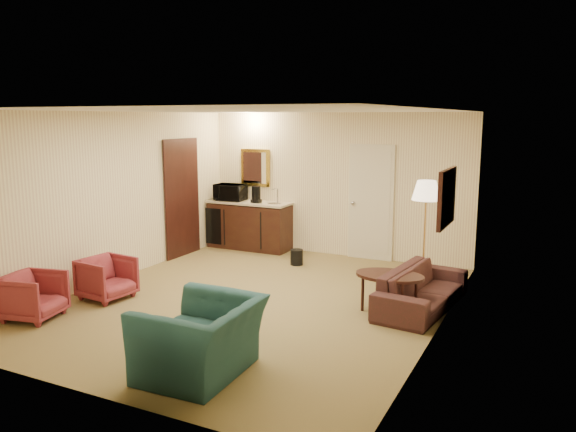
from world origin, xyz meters
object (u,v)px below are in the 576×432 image
teal_armchair (200,326)px  coffee_maker (256,194)px  microwave (230,190)px  wetbar_cabinet (250,225)px  rose_chair_near (107,276)px  waste_bin (297,257)px  coffee_table (389,293)px  rose_chair_far (33,294)px  sofa (422,282)px  floor_lamp (425,233)px

teal_armchair → coffee_maker: (-2.10, 4.85, 0.58)m
microwave → coffee_maker: size_ratio=1.84×
wetbar_cabinet → microwave: size_ratio=2.86×
rose_chair_near → microwave: (-0.15, 3.51, 0.79)m
waste_bin → microwave: (-1.75, 0.69, 0.98)m
coffee_table → microwave: (-3.85, 2.32, 0.86)m
rose_chair_far → microwave: (0.10, 4.53, 0.79)m
sofa → floor_lamp: size_ratio=1.14×
sofa → coffee_table: (-0.35, -0.34, -0.10)m
waste_bin → teal_armchair: bearing=-77.4°
wetbar_cabinet → rose_chair_near: wetbar_cabinet is taller
teal_armchair → wetbar_cabinet: bearing=-157.1°
coffee_table → sofa: bearing=44.2°
rose_chair_far → waste_bin: (1.85, 3.84, -0.19)m
wetbar_cabinet → rose_chair_far: size_ratio=2.51×
sofa → waste_bin: 2.78m
wetbar_cabinet → microwave: (-0.40, -0.03, 0.65)m
coffee_table → floor_lamp: 1.50m
teal_armchair → microwave: (-2.69, 4.89, 0.62)m
floor_lamp → rose_chair_near: bearing=-145.9°
sofa → waste_bin: sofa is taller
wetbar_cabinet → coffee_table: (3.45, -2.35, -0.20)m
rose_chair_far → microwave: bearing=-13.9°
microwave → sofa: bearing=-28.5°
rose_chair_far → coffee_maker: bearing=-21.4°
coffee_maker → teal_armchair: bearing=-68.1°
wetbar_cabinet → microwave: bearing=-175.5°
waste_bin → microwave: size_ratio=0.47×
microwave → floor_lamp: bearing=-16.4°
coffee_table → floor_lamp: size_ratio=0.56×
rose_chair_far → microwave: size_ratio=1.14×
sofa → coffee_table: bearing=140.7°
teal_armchair → rose_chair_near: 2.89m
wetbar_cabinet → teal_armchair: bearing=-65.0°
microwave → coffee_table: bearing=-34.4°
wetbar_cabinet → coffee_table: wetbar_cabinet is taller
wetbar_cabinet → sofa: size_ratio=0.89×
microwave → rose_chair_near: bearing=-90.9°
floor_lamp → wetbar_cabinet: bearing=165.1°
teal_armchair → waste_bin: size_ratio=4.21×
coffee_maker → wetbar_cabinet: bearing=159.1°
floor_lamp → teal_armchair: bearing=-107.9°
rose_chair_near → floor_lamp: bearing=-50.0°
rose_chair_near → coffee_table: bearing=-66.2°
sofa → rose_chair_near: bearing=117.3°
floor_lamp → rose_chair_far: bearing=-138.5°
teal_armchair → rose_chair_far: teal_armchair is taller
teal_armchair → floor_lamp: size_ratio=0.71×
teal_armchair → coffee_maker: bearing=-158.7°
sofa → coffee_table: sofa is taller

